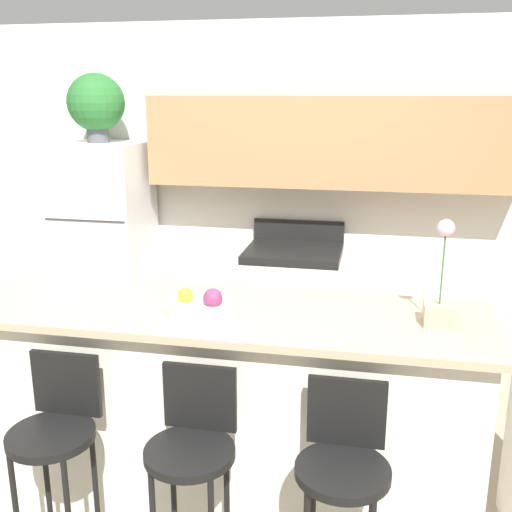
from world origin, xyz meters
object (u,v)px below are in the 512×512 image
at_px(orchid_vase, 440,298).
at_px(bar_stool_right, 343,472).
at_px(stove_range, 293,306).
at_px(bar_stool_mid, 193,453).
at_px(refrigerator, 106,250).
at_px(bar_stool_left, 56,437).
at_px(trash_bin, 166,341).
at_px(fruit_bowl, 200,306).
at_px(potted_plant_on_fridge, 96,104).

bearing_deg(orchid_vase, bar_stool_right, -124.50).
height_order(stove_range, bar_stool_mid, stove_range).
relative_size(refrigerator, bar_stool_left, 1.69).
height_order(stove_range, trash_bin, stove_range).
bearing_deg(trash_bin, refrigerator, 158.94).
xyz_separation_m(bar_stool_left, orchid_vase, (1.52, 0.51, 0.54)).
xyz_separation_m(bar_stool_mid, orchid_vase, (0.94, 0.51, 0.54)).
bearing_deg(trash_bin, fruit_bowl, -64.22).
xyz_separation_m(orchid_vase, trash_bin, (-1.81, 1.54, -1.01)).
bearing_deg(orchid_vase, potted_plant_on_fridge, 143.39).
distance_m(potted_plant_on_fridge, orchid_vase, 3.03).
height_order(refrigerator, orchid_vase, refrigerator).
bearing_deg(bar_stool_left, bar_stool_right, 0.00).
height_order(bar_stool_mid, orchid_vase, orchid_vase).
distance_m(stove_range, orchid_vase, 2.11).
height_order(bar_stool_right, orchid_vase, orchid_vase).
xyz_separation_m(stove_range, orchid_vase, (0.87, -1.77, 0.74)).
relative_size(bar_stool_left, orchid_vase, 2.16).
relative_size(stove_range, orchid_vase, 2.35).
bearing_deg(stove_range, orchid_vase, -63.94).
relative_size(fruit_bowl, trash_bin, 0.79).
bearing_deg(stove_range, trash_bin, -165.93).
distance_m(stove_range, bar_stool_mid, 2.30).
height_order(bar_stool_left, trash_bin, bar_stool_left).
height_order(bar_stool_mid, bar_stool_right, same).
height_order(bar_stool_left, orchid_vase, orchid_vase).
xyz_separation_m(bar_stool_mid, potted_plant_on_fridge, (-1.42, 2.26, 1.29)).
xyz_separation_m(bar_stool_left, potted_plant_on_fridge, (-0.83, 2.26, 1.29)).
distance_m(fruit_bowl, trash_bin, 2.01).
bearing_deg(potted_plant_on_fridge, bar_stool_mid, -57.96).
xyz_separation_m(bar_stool_right, orchid_vase, (0.35, 0.51, 0.54)).
xyz_separation_m(stove_range, bar_stool_mid, (-0.07, -2.29, 0.20)).
xyz_separation_m(bar_stool_mid, fruit_bowl, (-0.09, 0.44, 0.45)).
bearing_deg(bar_stool_right, stove_range, 102.68).
xyz_separation_m(potted_plant_on_fridge, orchid_vase, (2.35, -1.75, -0.75)).
height_order(orchid_vase, trash_bin, orchid_vase).
distance_m(refrigerator, bar_stool_mid, 2.67).
bearing_deg(stove_range, bar_stool_right, -77.32).
xyz_separation_m(stove_range, bar_stool_left, (-0.66, -2.29, 0.20)).
bearing_deg(bar_stool_mid, bar_stool_left, 180.00).
relative_size(stove_range, bar_stool_mid, 1.09).
relative_size(refrigerator, bar_stool_right, 1.69).
distance_m(refrigerator, fruit_bowl, 2.27).
relative_size(refrigerator, bar_stool_mid, 1.69).
relative_size(bar_stool_mid, trash_bin, 2.59).
height_order(bar_stool_left, fruit_bowl, fruit_bowl).
relative_size(bar_stool_left, potted_plant_on_fridge, 1.95).
relative_size(potted_plant_on_fridge, trash_bin, 1.33).
bearing_deg(fruit_bowl, stove_range, 85.03).
distance_m(orchid_vase, trash_bin, 2.58).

